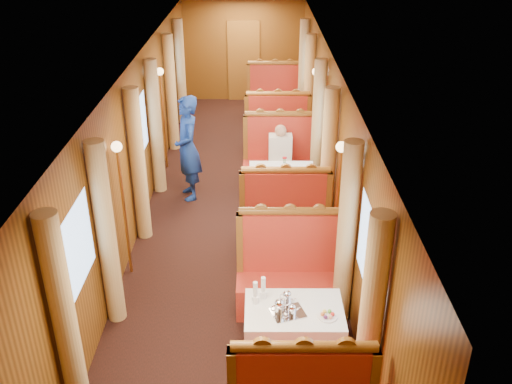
{
  "coord_description": "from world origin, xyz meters",
  "views": [
    {
      "loc": [
        0.36,
        -8.31,
        4.61
      ],
      "look_at": [
        0.34,
        -1.36,
        1.05
      ],
      "focal_mm": 40.0,
      "sensor_mm": 36.0,
      "label": 1
    }
  ],
  "objects_px": {
    "tea_tray": "(288,313)",
    "steward": "(188,148)",
    "rose_vase_far": "(274,93)",
    "banquette_mid_aft": "(280,163)",
    "banquette_far_aft": "(275,101)",
    "banquette_far_fwd": "(277,133)",
    "table_far": "(276,118)",
    "fruit_plate": "(327,315)",
    "rose_vase_mid": "(285,161)",
    "teapot_left": "(279,309)",
    "table_mid": "(282,191)",
    "banquette_mid_fwd": "(284,219)",
    "passenger": "(280,151)",
    "banquette_near_aft": "(289,278)",
    "table_near": "(293,336)",
    "teapot_right": "(292,312)",
    "teapot_back": "(287,299)"
  },
  "relations": [
    {
      "from": "banquette_far_aft",
      "to": "table_mid",
      "type": "bearing_deg",
      "value": -90.0
    },
    {
      "from": "banquette_mid_aft",
      "to": "teapot_back",
      "type": "height_order",
      "value": "banquette_mid_aft"
    },
    {
      "from": "banquette_near_aft",
      "to": "rose_vase_mid",
      "type": "relative_size",
      "value": 3.72
    },
    {
      "from": "banquette_mid_aft",
      "to": "rose_vase_mid",
      "type": "bearing_deg",
      "value": -88.07
    },
    {
      "from": "banquette_far_fwd",
      "to": "rose_vase_mid",
      "type": "bearing_deg",
      "value": -89.19
    },
    {
      "from": "banquette_near_aft",
      "to": "table_far",
      "type": "xyz_separation_m",
      "value": [
        0.0,
        5.99,
        -0.05
      ]
    },
    {
      "from": "tea_tray",
      "to": "table_far",
      "type": "bearing_deg",
      "value": 89.43
    },
    {
      "from": "banquette_near_aft",
      "to": "steward",
      "type": "distance_m",
      "value": 3.43
    },
    {
      "from": "table_far",
      "to": "teapot_right",
      "type": "distance_m",
      "value": 7.13
    },
    {
      "from": "banquette_mid_fwd",
      "to": "banquette_near_aft",
      "type": "bearing_deg",
      "value": -90.0
    },
    {
      "from": "table_mid",
      "to": "teapot_left",
      "type": "height_order",
      "value": "teapot_left"
    },
    {
      "from": "teapot_left",
      "to": "table_near",
      "type": "bearing_deg",
      "value": 11.54
    },
    {
      "from": "tea_tray",
      "to": "rose_vase_far",
      "type": "bearing_deg",
      "value": 89.72
    },
    {
      "from": "fruit_plate",
      "to": "tea_tray",
      "type": "bearing_deg",
      "value": 172.6
    },
    {
      "from": "fruit_plate",
      "to": "passenger",
      "type": "distance_m",
      "value": 4.43
    },
    {
      "from": "banquette_mid_aft",
      "to": "tea_tray",
      "type": "distance_m",
      "value": 4.6
    },
    {
      "from": "banquette_near_aft",
      "to": "teapot_left",
      "type": "height_order",
      "value": "banquette_near_aft"
    },
    {
      "from": "banquette_far_aft",
      "to": "teapot_right",
      "type": "bearing_deg",
      "value": -90.23
    },
    {
      "from": "table_mid",
      "to": "rose_vase_mid",
      "type": "height_order",
      "value": "rose_vase_mid"
    },
    {
      "from": "banquette_near_aft",
      "to": "rose_vase_mid",
      "type": "height_order",
      "value": "banquette_near_aft"
    },
    {
      "from": "banquette_near_aft",
      "to": "banquette_far_aft",
      "type": "relative_size",
      "value": 1.0
    },
    {
      "from": "rose_vase_far",
      "to": "passenger",
      "type": "bearing_deg",
      "value": -89.24
    },
    {
      "from": "fruit_plate",
      "to": "rose_vase_mid",
      "type": "bearing_deg",
      "value": 94.81
    },
    {
      "from": "table_near",
      "to": "table_mid",
      "type": "xyz_separation_m",
      "value": [
        0.0,
        3.5,
        0.0
      ]
    },
    {
      "from": "banquette_far_aft",
      "to": "steward",
      "type": "bearing_deg",
      "value": -111.45
    },
    {
      "from": "banquette_near_aft",
      "to": "teapot_back",
      "type": "height_order",
      "value": "banquette_near_aft"
    },
    {
      "from": "fruit_plate",
      "to": "table_far",
      "type": "bearing_deg",
      "value": 92.71
    },
    {
      "from": "table_mid",
      "to": "rose_vase_far",
      "type": "height_order",
      "value": "rose_vase_far"
    },
    {
      "from": "banquette_mid_aft",
      "to": "passenger",
      "type": "xyz_separation_m",
      "value": [
        -0.0,
        -0.22,
        0.32
      ]
    },
    {
      "from": "tea_tray",
      "to": "steward",
      "type": "xyz_separation_m",
      "value": [
        -1.5,
        4.1,
        0.15
      ]
    },
    {
      "from": "table_far",
      "to": "teapot_left",
      "type": "distance_m",
      "value": 7.1
    },
    {
      "from": "banquette_mid_fwd",
      "to": "banquette_mid_aft",
      "type": "distance_m",
      "value": 2.03
    },
    {
      "from": "steward",
      "to": "banquette_near_aft",
      "type": "bearing_deg",
      "value": 10.45
    },
    {
      "from": "teapot_back",
      "to": "fruit_plate",
      "type": "height_order",
      "value": "teapot_back"
    },
    {
      "from": "table_mid",
      "to": "tea_tray",
      "type": "relative_size",
      "value": 3.09
    },
    {
      "from": "teapot_right",
      "to": "teapot_left",
      "type": "bearing_deg",
      "value": 150.4
    },
    {
      "from": "banquette_near_aft",
      "to": "teapot_left",
      "type": "bearing_deg",
      "value": -98.43
    },
    {
      "from": "table_near",
      "to": "teapot_right",
      "type": "height_order",
      "value": "teapot_right"
    },
    {
      "from": "banquette_far_fwd",
      "to": "rose_vase_far",
      "type": "xyz_separation_m",
      "value": [
        -0.04,
        1.03,
        0.5
      ]
    },
    {
      "from": "tea_tray",
      "to": "banquette_near_aft",
      "type": "bearing_deg",
      "value": 86.29
    },
    {
      "from": "banquette_mid_fwd",
      "to": "banquette_far_fwd",
      "type": "relative_size",
      "value": 1.0
    },
    {
      "from": "banquette_mid_aft",
      "to": "teapot_back",
      "type": "xyz_separation_m",
      "value": [
        -0.08,
        -4.43,
        0.39
      ]
    },
    {
      "from": "teapot_left",
      "to": "steward",
      "type": "distance_m",
      "value": 4.34
    },
    {
      "from": "banquette_far_aft",
      "to": "teapot_back",
      "type": "height_order",
      "value": "banquette_far_aft"
    },
    {
      "from": "banquette_far_fwd",
      "to": "rose_vase_far",
      "type": "bearing_deg",
      "value": 92.0
    },
    {
      "from": "table_near",
      "to": "table_far",
      "type": "relative_size",
      "value": 1.0
    },
    {
      "from": "table_near",
      "to": "table_mid",
      "type": "bearing_deg",
      "value": 90.0
    },
    {
      "from": "teapot_left",
      "to": "table_mid",
      "type": "bearing_deg",
      "value": 72.07
    },
    {
      "from": "banquette_mid_aft",
      "to": "table_mid",
      "type": "bearing_deg",
      "value": -90.0
    },
    {
      "from": "banquette_mid_aft",
      "to": "banquette_far_aft",
      "type": "relative_size",
      "value": 1.0
    }
  ]
}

